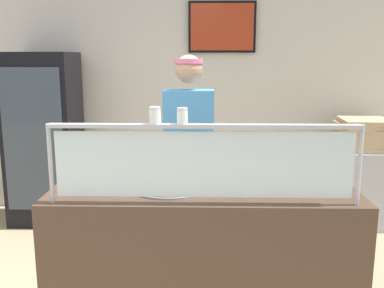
% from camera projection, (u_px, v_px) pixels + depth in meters
% --- Properties ---
extents(ground_plane, '(12.00, 12.00, 0.00)m').
position_uv_depth(ground_plane, '(203.00, 277.00, 3.51)').
color(ground_plane, tan).
rests_on(ground_plane, ground).
extents(shop_rear_unit, '(6.27, 0.13, 2.70)m').
position_uv_depth(shop_rear_unit, '(203.00, 91.00, 4.89)').
color(shop_rear_unit, silver).
rests_on(shop_rear_unit, ground).
extents(serving_counter, '(1.87, 0.76, 0.95)m').
position_uv_depth(serving_counter, '(203.00, 257.00, 2.80)').
color(serving_counter, '#4C3828').
rests_on(serving_counter, ground).
extents(sneeze_guard, '(1.70, 0.06, 0.44)m').
position_uv_depth(sneeze_guard, '(204.00, 154.00, 2.34)').
color(sneeze_guard, '#B2B5BC').
rests_on(sneeze_guard, serving_counter).
extents(pizza_tray, '(0.52, 0.52, 0.04)m').
position_uv_depth(pizza_tray, '(170.00, 184.00, 2.70)').
color(pizza_tray, '#9EA0A8').
rests_on(pizza_tray, serving_counter).
extents(pizza_server, '(0.09, 0.28, 0.01)m').
position_uv_depth(pizza_server, '(167.00, 182.00, 2.68)').
color(pizza_server, '#ADAFB7').
rests_on(pizza_server, pizza_tray).
extents(parmesan_shaker, '(0.06, 0.06, 0.09)m').
position_uv_depth(parmesan_shaker, '(155.00, 117.00, 2.31)').
color(parmesan_shaker, white).
rests_on(parmesan_shaker, sneeze_guard).
extents(pepper_flake_shaker, '(0.06, 0.06, 0.09)m').
position_uv_depth(pepper_flake_shaker, '(182.00, 117.00, 2.30)').
color(pepper_flake_shaker, white).
rests_on(pepper_flake_shaker, sneeze_guard).
extents(worker_figure, '(0.41, 0.50, 1.76)m').
position_uv_depth(worker_figure, '(189.00, 154.00, 3.36)').
color(worker_figure, '#23232D').
rests_on(worker_figure, ground).
extents(drink_fridge, '(0.70, 0.62, 1.79)m').
position_uv_depth(drink_fridge, '(44.00, 138.00, 4.59)').
color(drink_fridge, black).
rests_on(drink_fridge, ground).
extents(prep_shelf, '(0.70, 0.55, 0.80)m').
position_uv_depth(prep_shelf, '(359.00, 187.00, 4.57)').
color(prep_shelf, '#B7BABF').
rests_on(prep_shelf, ground).
extents(pizza_box_stack, '(0.52, 0.50, 0.31)m').
position_uv_depth(pizza_box_stack, '(363.00, 134.00, 4.45)').
color(pizza_box_stack, tan).
rests_on(pizza_box_stack, prep_shelf).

